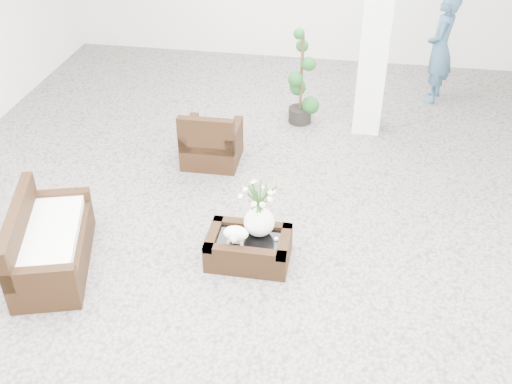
% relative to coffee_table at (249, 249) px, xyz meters
% --- Properties ---
extents(ground, '(11.00, 11.00, 0.00)m').
position_rel_coffee_table_xyz_m(ground, '(0.00, 0.55, -0.16)').
color(ground, gray).
rests_on(ground, ground).
extents(column, '(0.40, 0.40, 3.50)m').
position_rel_coffee_table_xyz_m(column, '(1.20, 3.35, 1.59)').
color(column, white).
rests_on(column, ground).
extents(coffee_table, '(0.90, 0.60, 0.31)m').
position_rel_coffee_table_xyz_m(coffee_table, '(0.00, 0.00, 0.00)').
color(coffee_table, '#341F0F').
rests_on(coffee_table, ground).
extents(sheep_figurine, '(0.28, 0.23, 0.21)m').
position_rel_coffee_table_xyz_m(sheep_figurine, '(-0.12, -0.10, 0.26)').
color(sheep_figurine, white).
rests_on(sheep_figurine, coffee_table).
extents(planter_narcissus, '(0.44, 0.44, 0.80)m').
position_rel_coffee_table_xyz_m(planter_narcissus, '(0.10, 0.10, 0.56)').
color(planter_narcissus, white).
rests_on(planter_narcissus, coffee_table).
extents(tealight, '(0.04, 0.04, 0.03)m').
position_rel_coffee_table_xyz_m(tealight, '(0.30, 0.02, 0.17)').
color(tealight, white).
rests_on(tealight, coffee_table).
extents(armchair, '(0.77, 0.74, 0.81)m').
position_rel_coffee_table_xyz_m(armchair, '(-0.89, 2.03, 0.25)').
color(armchair, '#341F0F').
rests_on(armchair, ground).
extents(loveseat, '(1.10, 1.61, 0.78)m').
position_rel_coffee_table_xyz_m(loveseat, '(-2.08, -0.45, 0.24)').
color(loveseat, '#341F0F').
rests_on(loveseat, ground).
extents(topiary, '(0.39, 0.39, 1.48)m').
position_rel_coffee_table_xyz_m(topiary, '(0.19, 3.40, 0.58)').
color(topiary, '#154418').
rests_on(topiary, ground).
extents(shopper, '(0.58, 0.74, 1.78)m').
position_rel_coffee_table_xyz_m(shopper, '(2.27, 4.58, 0.73)').
color(shopper, '#345773').
rests_on(shopper, ground).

